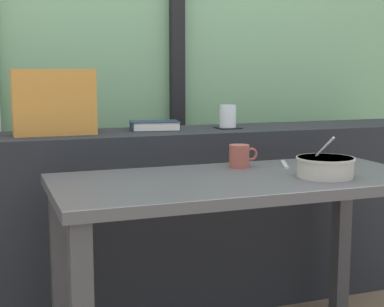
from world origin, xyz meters
TOP-DOWN VIEW (x-y plane):
  - window_divider_post at (0.23, 1.04)m, footprint 0.07×0.05m
  - dark_console_ledge at (0.00, 0.55)m, footprint 2.80×0.39m
  - breakfast_table at (0.09, -0.04)m, footprint 1.27×0.59m
  - coaster_square at (0.29, 0.54)m, footprint 0.10×0.10m
  - juice_glass at (0.29, 0.54)m, footprint 0.07×0.07m
  - closed_book at (-0.03, 0.58)m, footprint 0.23×0.17m
  - throw_pillow at (-0.46, 0.55)m, footprint 0.32×0.14m
  - soup_bowl at (0.36, -0.14)m, footprint 0.20×0.20m
  - fork_utensil at (0.35, 0.13)m, footprint 0.08×0.16m
  - ceramic_mug at (0.17, 0.14)m, footprint 0.11×0.08m

SIDE VIEW (x-z plane):
  - dark_console_ledge at x=0.00m, z-range 0.00..0.79m
  - breakfast_table at x=0.09m, z-range 0.23..0.91m
  - fork_utensil at x=0.35m, z-range 0.68..0.69m
  - soup_bowl at x=0.36m, z-range 0.64..0.79m
  - ceramic_mug at x=0.17m, z-range 0.68..0.77m
  - coaster_square at x=0.29m, z-range 0.79..0.79m
  - closed_book at x=-0.03m, z-range 0.79..0.82m
  - juice_glass at x=0.29m, z-range 0.79..0.89m
  - throw_pillow at x=-0.46m, z-range 0.79..1.05m
  - window_divider_post at x=0.23m, z-range 0.00..2.60m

